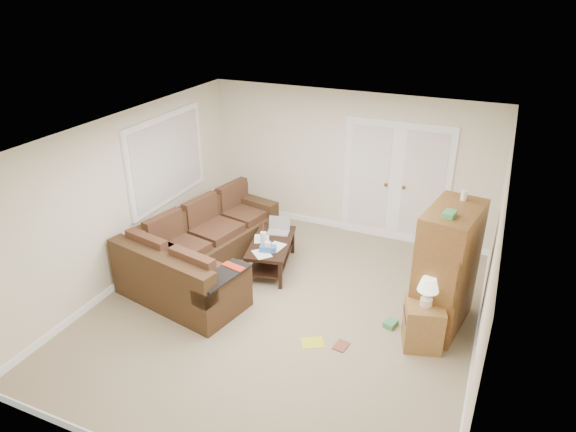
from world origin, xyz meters
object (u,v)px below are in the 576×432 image
at_px(tv_armoire, 446,268).
at_px(coffee_table, 272,253).
at_px(sectional_sofa, 200,254).
at_px(side_cabinet, 423,321).

bearing_deg(tv_armoire, coffee_table, -178.53).
height_order(sectional_sofa, side_cabinet, side_cabinet).
xyz_separation_m(sectional_sofa, tv_armoire, (3.57, 0.21, 0.50)).
height_order(sectional_sofa, tv_armoire, tv_armoire).
bearing_deg(sectional_sofa, tv_armoire, 14.85).
bearing_deg(tv_armoire, sectional_sofa, -167.04).
distance_m(sectional_sofa, tv_armoire, 3.61).
height_order(sectional_sofa, coffee_table, sectional_sofa).
bearing_deg(sectional_sofa, side_cabinet, 5.77).
bearing_deg(tv_armoire, side_cabinet, -93.83).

